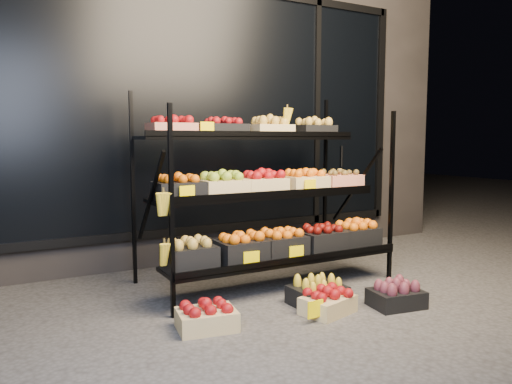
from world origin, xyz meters
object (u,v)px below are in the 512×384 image
floor_crate_midleft (318,292)px  floor_crate_midright (328,301)px  floor_crate_left (207,316)px  display_rack (267,194)px

floor_crate_midleft → floor_crate_midright: bearing=-107.5°
floor_crate_left → floor_crate_midleft: bearing=13.0°
display_rack → floor_crate_midright: (-0.00, -0.88, -0.70)m
floor_crate_left → floor_crate_midleft: (0.95, 0.06, 0.00)m
display_rack → floor_crate_midright: display_rack is taller
floor_crate_left → floor_crate_midright: bearing=0.3°
floor_crate_midleft → floor_crate_midright: (-0.06, -0.20, -0.01)m
floor_crate_midleft → display_rack: bearing=93.0°
display_rack → floor_crate_midleft: display_rack is taller
display_rack → floor_crate_left: bearing=-140.4°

